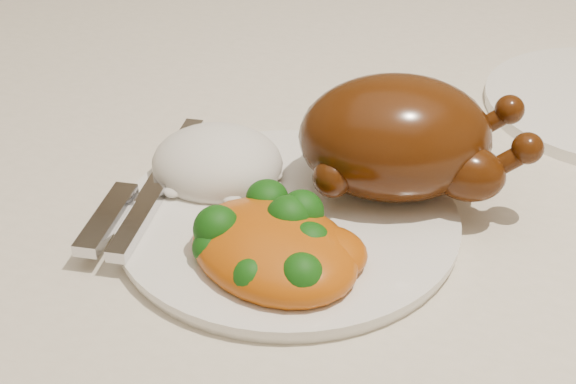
% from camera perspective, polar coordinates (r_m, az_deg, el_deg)
% --- Properties ---
extents(dining_table, '(1.60, 0.90, 0.76)m').
position_cam_1_polar(dining_table, '(0.76, 7.02, -3.48)').
color(dining_table, brown).
rests_on(dining_table, floor).
extents(tablecloth, '(1.73, 1.03, 0.18)m').
position_cam_1_polar(tablecloth, '(0.72, 7.41, 1.17)').
color(tablecloth, silver).
rests_on(tablecloth, dining_table).
extents(dinner_plate, '(0.31, 0.31, 0.01)m').
position_cam_1_polar(dinner_plate, '(0.60, -0.00, -2.03)').
color(dinner_plate, white).
rests_on(dinner_plate, tablecloth).
extents(roast_chicken, '(0.20, 0.16, 0.09)m').
position_cam_1_polar(roast_chicken, '(0.61, 8.02, 3.86)').
color(roast_chicken, '#4F2208').
rests_on(roast_chicken, dinner_plate).
extents(rice_mound, '(0.12, 0.11, 0.06)m').
position_cam_1_polar(rice_mound, '(0.64, -5.05, 2.02)').
color(rice_mound, white).
rests_on(rice_mound, dinner_plate).
extents(mac_and_cheese, '(0.15, 0.14, 0.05)m').
position_cam_1_polar(mac_and_cheese, '(0.55, -0.85, -3.91)').
color(mac_and_cheese, '#C05C0C').
rests_on(mac_and_cheese, dinner_plate).
extents(cutlery, '(0.06, 0.20, 0.01)m').
position_cam_1_polar(cutlery, '(0.61, -10.32, -0.51)').
color(cutlery, '#BCBCC3').
rests_on(cutlery, dinner_plate).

